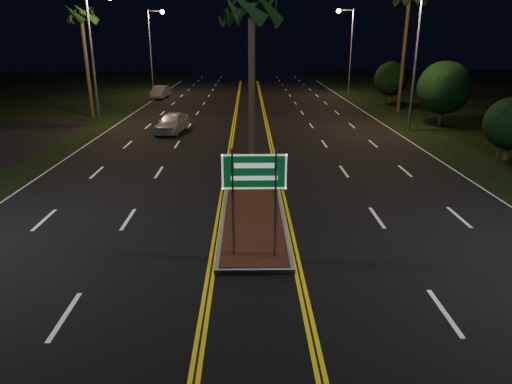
{
  "coord_description": "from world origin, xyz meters",
  "views": [
    {
      "loc": [
        -0.16,
        -9.27,
        6.23
      ],
      "look_at": [
        0.06,
        3.4,
        1.9
      ],
      "focal_mm": 32.0,
      "sensor_mm": 36.0,
      "label": 1
    }
  ],
  "objects_px": {
    "car_near": "(172,121)",
    "car_far": "(160,91)",
    "shrub_mid": "(444,88)",
    "median_island": "(253,206)",
    "shrub_far": "(391,79)",
    "shrub_near": "(511,124)",
    "streetlight_left_far": "(153,42)",
    "palm_left_far": "(81,15)",
    "streetlight_right_far": "(348,42)",
    "streetlight_left_mid": "(97,45)",
    "palm_median": "(251,9)",
    "warning_sign": "(502,128)",
    "streetlight_right_mid": "(411,46)",
    "highway_sign": "(254,182)"
  },
  "relations": [
    {
      "from": "car_near",
      "to": "car_far",
      "type": "distance_m",
      "value": 18.93
    },
    {
      "from": "shrub_mid",
      "to": "median_island",
      "type": "bearing_deg",
      "value": -129.47
    },
    {
      "from": "median_island",
      "to": "shrub_far",
      "type": "relative_size",
      "value": 2.59
    },
    {
      "from": "car_far",
      "to": "shrub_near",
      "type": "bearing_deg",
      "value": -44.04
    },
    {
      "from": "streetlight_left_far",
      "to": "shrub_mid",
      "type": "bearing_deg",
      "value": -39.1
    },
    {
      "from": "streetlight_left_far",
      "to": "palm_left_far",
      "type": "height_order",
      "value": "streetlight_left_far"
    },
    {
      "from": "streetlight_right_far",
      "to": "palm_left_far",
      "type": "bearing_deg",
      "value": -149.12
    },
    {
      "from": "streetlight_left_mid",
      "to": "shrub_near",
      "type": "relative_size",
      "value": 2.73
    },
    {
      "from": "streetlight_left_mid",
      "to": "palm_median",
      "type": "height_order",
      "value": "streetlight_left_mid"
    },
    {
      "from": "palm_left_far",
      "to": "shrub_far",
      "type": "bearing_deg",
      "value": 16.74
    },
    {
      "from": "median_island",
      "to": "shrub_far",
      "type": "height_order",
      "value": "shrub_far"
    },
    {
      "from": "shrub_near",
      "to": "streetlight_left_far",
      "type": "bearing_deg",
      "value": 128.79
    },
    {
      "from": "warning_sign",
      "to": "streetlight_right_mid",
      "type": "bearing_deg",
      "value": 110.26
    },
    {
      "from": "streetlight_left_mid",
      "to": "warning_sign",
      "type": "bearing_deg",
      "value": -23.2
    },
    {
      "from": "car_far",
      "to": "car_near",
      "type": "bearing_deg",
      "value": -72.66
    },
    {
      "from": "streetlight_right_far",
      "to": "shrub_far",
      "type": "distance_m",
      "value": 7.56
    },
    {
      "from": "highway_sign",
      "to": "streetlight_left_far",
      "type": "height_order",
      "value": "streetlight_left_far"
    },
    {
      "from": "highway_sign",
      "to": "streetlight_left_far",
      "type": "relative_size",
      "value": 0.36
    },
    {
      "from": "palm_left_far",
      "to": "streetlight_right_mid",
      "type": "bearing_deg",
      "value": -14.37
    },
    {
      "from": "shrub_near",
      "to": "shrub_mid",
      "type": "distance_m",
      "value": 10.04
    },
    {
      "from": "shrub_far",
      "to": "car_far",
      "type": "relative_size",
      "value": 0.9
    },
    {
      "from": "highway_sign",
      "to": "streetlight_right_far",
      "type": "relative_size",
      "value": 0.36
    },
    {
      "from": "highway_sign",
      "to": "warning_sign",
      "type": "relative_size",
      "value": 1.2
    },
    {
      "from": "warning_sign",
      "to": "shrub_near",
      "type": "bearing_deg",
      "value": 17.58
    },
    {
      "from": "streetlight_left_far",
      "to": "car_near",
      "type": "distance_m",
      "value": 23.38
    },
    {
      "from": "shrub_far",
      "to": "car_far",
      "type": "bearing_deg",
      "value": 169.72
    },
    {
      "from": "median_island",
      "to": "warning_sign",
      "type": "relative_size",
      "value": 3.84
    },
    {
      "from": "streetlight_right_far",
      "to": "car_far",
      "type": "bearing_deg",
      "value": -174.96
    },
    {
      "from": "highway_sign",
      "to": "shrub_near",
      "type": "xyz_separation_m",
      "value": [
        13.5,
        11.2,
        -0.46
      ]
    },
    {
      "from": "shrub_near",
      "to": "warning_sign",
      "type": "height_order",
      "value": "shrub_near"
    },
    {
      "from": "palm_median",
      "to": "car_near",
      "type": "xyz_separation_m",
      "value": [
        -5.36,
        11.25,
        -6.49
      ]
    },
    {
      "from": "streetlight_right_far",
      "to": "car_far",
      "type": "distance_m",
      "value": 20.78
    },
    {
      "from": "streetlight_left_mid",
      "to": "palm_median",
      "type": "relative_size",
      "value": 1.08
    },
    {
      "from": "streetlight_left_far",
      "to": "warning_sign",
      "type": "bearing_deg",
      "value": -51.91
    },
    {
      "from": "palm_median",
      "to": "shrub_near",
      "type": "bearing_deg",
      "value": 14.53
    },
    {
      "from": "streetlight_left_mid",
      "to": "shrub_mid",
      "type": "bearing_deg",
      "value": 0.0
    },
    {
      "from": "highway_sign",
      "to": "shrub_far",
      "type": "bearing_deg",
      "value": 67.43
    },
    {
      "from": "streetlight_left_far",
      "to": "streetlight_right_mid",
      "type": "relative_size",
      "value": 1.0
    },
    {
      "from": "car_far",
      "to": "palm_left_far",
      "type": "bearing_deg",
      "value": -100.4
    },
    {
      "from": "car_far",
      "to": "shrub_mid",
      "type": "bearing_deg",
      "value": -29.91
    },
    {
      "from": "palm_left_far",
      "to": "shrub_near",
      "type": "distance_m",
      "value": 30.35
    },
    {
      "from": "shrub_far",
      "to": "shrub_near",
      "type": "bearing_deg",
      "value": -90.78
    },
    {
      "from": "shrub_far",
      "to": "car_far",
      "type": "xyz_separation_m",
      "value": [
        -23.3,
        4.23,
        -1.6
      ]
    },
    {
      "from": "shrub_mid",
      "to": "shrub_far",
      "type": "relative_size",
      "value": 1.17
    },
    {
      "from": "highway_sign",
      "to": "shrub_mid",
      "type": "height_order",
      "value": "shrub_mid"
    },
    {
      "from": "median_island",
      "to": "streetlight_left_far",
      "type": "relative_size",
      "value": 1.14
    },
    {
      "from": "shrub_near",
      "to": "car_far",
      "type": "xyz_separation_m",
      "value": [
        -23.0,
        26.23,
        -1.21
      ]
    },
    {
      "from": "median_island",
      "to": "shrub_far",
      "type": "xyz_separation_m",
      "value": [
        13.8,
        29.0,
        2.25
      ]
    },
    {
      "from": "streetlight_right_far",
      "to": "car_far",
      "type": "relative_size",
      "value": 2.05
    },
    {
      "from": "car_near",
      "to": "palm_median",
      "type": "bearing_deg",
      "value": -55.51
    }
  ]
}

